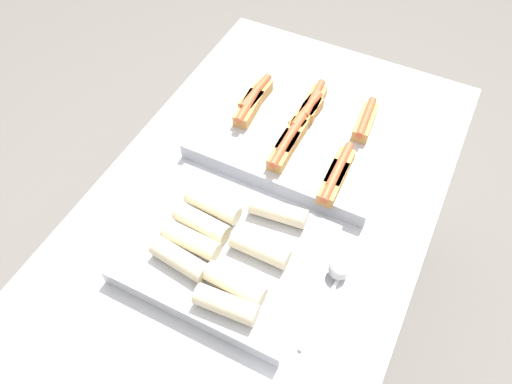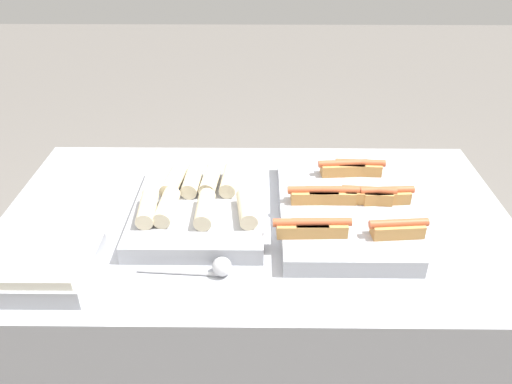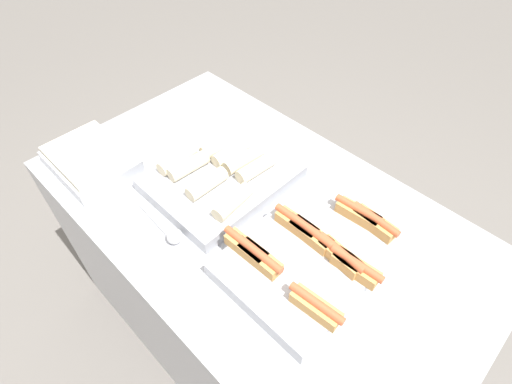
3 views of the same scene
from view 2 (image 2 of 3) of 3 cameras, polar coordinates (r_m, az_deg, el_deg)
The scene contains 5 objects.
counter at distance 1.74m, azimuth -0.01°, elevation -14.59°, with size 1.48×0.87×0.87m.
tray_hotdogs at distance 1.45m, azimuth 9.78°, elevation -1.63°, with size 0.40×0.54×0.10m.
tray_wraps at distance 1.45m, azimuth -6.50°, elevation -1.42°, with size 0.37×0.45×0.10m.
tray_side_front at distance 1.34m, azimuth -24.22°, elevation -7.54°, with size 0.30×0.23×0.07m.
serving_spoon_near at distance 1.24m, azimuth -4.67°, elevation -8.59°, with size 0.23×0.05×0.05m.
Camera 2 is at (0.01, -1.20, 1.70)m, focal length 35.00 mm.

